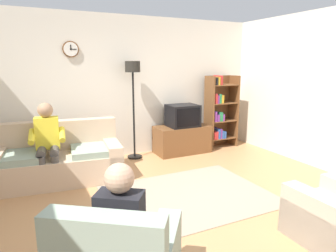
% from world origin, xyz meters
% --- Properties ---
extents(ground_plane, '(12.00, 12.00, 0.00)m').
position_xyz_m(ground_plane, '(0.00, 0.00, 0.00)').
color(ground_plane, '#B27F51').
extents(back_wall_assembly, '(6.20, 0.17, 2.70)m').
position_xyz_m(back_wall_assembly, '(-0.00, 2.66, 1.35)').
color(back_wall_assembly, silver).
rests_on(back_wall_assembly, ground_plane).
extents(couch, '(1.98, 1.07, 0.90)m').
position_xyz_m(couch, '(-1.36, 1.78, 0.31)').
color(couch, tan).
rests_on(couch, ground_plane).
extents(tv_stand, '(1.10, 0.56, 0.56)m').
position_xyz_m(tv_stand, '(1.08, 2.25, 0.28)').
color(tv_stand, brown).
rests_on(tv_stand, ground_plane).
extents(tv, '(0.60, 0.49, 0.44)m').
position_xyz_m(tv, '(1.08, 2.23, 0.78)').
color(tv, black).
rests_on(tv, tv_stand).
extents(bookshelf, '(0.68, 0.36, 1.56)m').
position_xyz_m(bookshelf, '(2.03, 2.32, 0.78)').
color(bookshelf, brown).
rests_on(bookshelf, ground_plane).
extents(floor_lamp, '(0.28, 0.28, 1.85)m').
position_xyz_m(floor_lamp, '(0.09, 2.35, 1.45)').
color(floor_lamp, black).
rests_on(floor_lamp, ground_plane).
extents(area_rug, '(2.20, 1.70, 0.01)m').
position_xyz_m(area_rug, '(0.19, 0.39, 0.01)').
color(area_rug, gray).
rests_on(area_rug, ground_plane).
extents(person_on_couch, '(0.54, 0.56, 1.24)m').
position_xyz_m(person_on_couch, '(-1.50, 1.67, 0.70)').
color(person_on_couch, yellow).
rests_on(person_on_couch, ground_plane).
extents(person_in_left_armchair, '(0.61, 0.64, 1.12)m').
position_xyz_m(person_in_left_armchair, '(-1.13, -0.94, 0.60)').
color(person_in_left_armchair, black).
rests_on(person_in_left_armchair, ground_plane).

